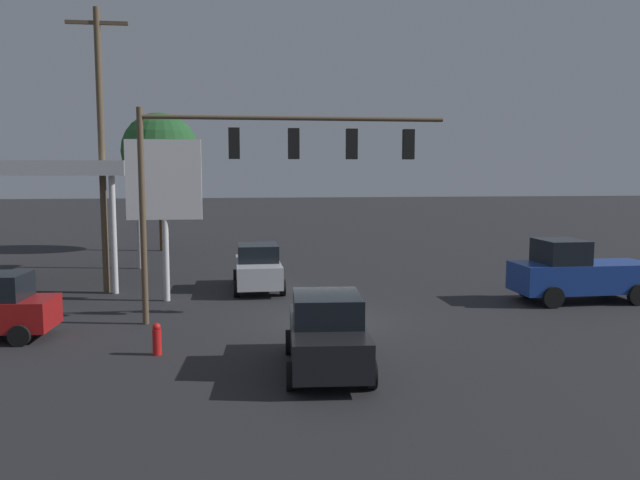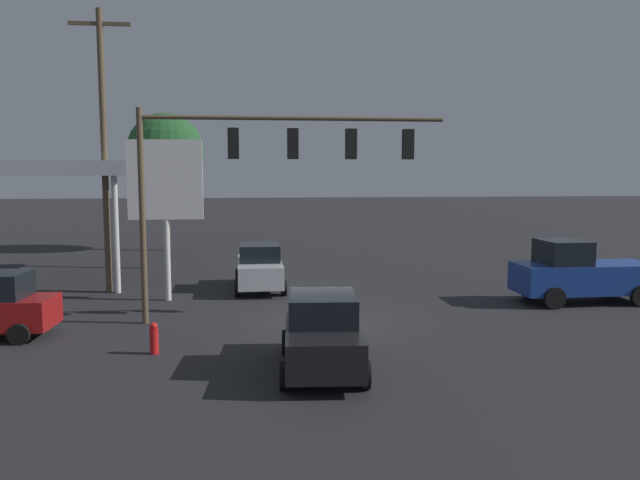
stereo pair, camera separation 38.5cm
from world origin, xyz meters
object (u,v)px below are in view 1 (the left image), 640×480
pickup_parked (578,273)px  sedan_waiting (258,267)px  street_tree (160,151)px  traffic_signal_assembly (268,159)px  sedan_far (327,333)px  fire_hydrant (157,339)px  utility_pole (101,146)px  price_sign (164,186)px

pickup_parked → sedan_waiting: (12.07, -4.00, -0.16)m
sedan_waiting → street_tree: bearing=-159.0°
pickup_parked → street_tree: 25.64m
traffic_signal_assembly → sedan_waiting: (0.21, -5.49, -4.42)m
sedan_far → fire_hydrant: (4.40, -1.88, -0.51)m
pickup_parked → sedan_waiting: 12.71m
traffic_signal_assembly → utility_pole: utility_pole is taller
sedan_waiting → fire_hydrant: bearing=-19.2°
utility_pole → fire_hydrant: size_ratio=12.95×
utility_pole → price_sign: size_ratio=1.85×
sedan_waiting → sedan_far: size_ratio=0.98×
pickup_parked → sedan_waiting: size_ratio=1.18×
traffic_signal_assembly → utility_pole: 8.59m
traffic_signal_assembly → fire_hydrant: size_ratio=11.38×
street_tree → utility_pole: bearing=87.2°
utility_pole → pickup_parked: size_ratio=2.18×
traffic_signal_assembly → street_tree: bearing=-73.5°
utility_pole → sedan_waiting: bearing=178.3°
street_tree → pickup_parked: bearing=134.5°
traffic_signal_assembly → utility_pole: bearing=-41.5°
pickup_parked → utility_pole: bearing=-13.4°
utility_pole → sedan_far: size_ratio=2.52×
pickup_parked → sedan_far: bearing=32.5°
utility_pole → sedan_waiting: 8.00m
street_tree → fire_hydrant: size_ratio=9.77×
pickup_parked → street_tree: bearing=-46.0°
utility_pole → pickup_parked: 19.38m
traffic_signal_assembly → fire_hydrant: traffic_signal_assembly is taller
traffic_signal_assembly → sedan_waiting: size_ratio=2.26×
pickup_parked → sedan_far: (10.70, 6.97, -0.16)m
utility_pole → fire_hydrant: bearing=108.9°
utility_pole → sedan_waiting: (-6.21, 0.18, -5.04)m
pickup_parked → fire_hydrant: 15.95m
traffic_signal_assembly → sedan_far: (-1.16, 5.48, -4.42)m
sedan_waiting → street_tree: street_tree is taller
price_sign → street_tree: 15.97m
fire_hydrant → price_sign: bearing=-85.8°
utility_pole → fire_hydrant: utility_pole is taller
sedan_far → price_sign: bearing=-147.6°
utility_pole → sedan_far: (-7.58, 11.16, -5.04)m
traffic_signal_assembly → sedan_waiting: bearing=-87.8°
utility_pole → sedan_far: utility_pole is taller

